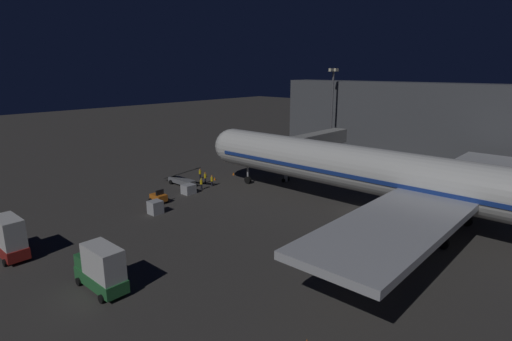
{
  "coord_description": "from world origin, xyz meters",
  "views": [
    {
      "loc": [
        45.47,
        23.04,
        18.01
      ],
      "look_at": [
        3.0,
        -15.42,
        3.5
      ],
      "focal_mm": 28.29,
      "sensor_mm": 36.0,
      "label": 1
    }
  ],
  "objects": [
    {
      "name": "ground_plane",
      "position": [
        0.0,
        0.0,
        0.0
      ],
      "size": [
        320.0,
        320.0,
        0.0
      ],
      "primitive_type": "plane",
      "color": "#383533"
    },
    {
      "name": "airliner_at_gate",
      "position": [
        -0.0,
        8.69,
        5.61
      ],
      "size": [
        48.95,
        70.05,
        19.7
      ],
      "color": "silver",
      "rests_on": "ground_plane"
    },
    {
      "name": "jet_bridge",
      "position": [
        -10.67,
        -16.14,
        5.69
      ],
      "size": [
        19.58,
        3.4,
        7.23
      ],
      "color": "#9E9E99",
      "rests_on": "ground_plane"
    },
    {
      "name": "terminal_wall",
      "position": [
        -31.0,
        6.96,
        7.76
      ],
      "size": [
        6.0,
        80.0,
        15.52
      ],
      "primitive_type": "cube",
      "color": "#4C4F54",
      "rests_on": "ground_plane"
    },
    {
      "name": "apron_floodlight_mast",
      "position": [
        -25.5,
        -20.54,
        10.47
      ],
      "size": [
        2.9,
        0.5,
        18.06
      ],
      "color": "#59595E",
      "rests_on": "ground_plane"
    },
    {
      "name": "belt_loader",
      "position": [
        7.73,
        -27.06,
        0.85
      ],
      "size": [
        1.96,
        8.5,
        3.57
      ],
      "color": "slate",
      "rests_on": "ground_plane"
    },
    {
      "name": "cargo_truck_aft",
      "position": [
        31.6,
        -6.84,
        2.01
      ],
      "size": [
        2.36,
        5.66,
        4.06
      ],
      "color": "#287038",
      "rests_on": "ground_plane"
    },
    {
      "name": "ops_van",
      "position": [
        34.69,
        -19.3,
        2.08
      ],
      "size": [
        2.36,
        5.64,
        4.22
      ],
      "color": "maroon",
      "rests_on": "ground_plane"
    },
    {
      "name": "baggage_tug_spare",
      "position": [
        15.31,
        -22.35,
        0.78
      ],
      "size": [
        1.86,
        2.24,
        1.95
      ],
      "color": "orange",
      "rests_on": "ground_plane"
    },
    {
      "name": "baggage_container_near_belt",
      "position": [
        18.04,
        -19.14,
        0.84
      ],
      "size": [
        1.58,
        1.51,
        1.69
      ],
      "primitive_type": "cube",
      "color": "#B7BABF",
      "rests_on": "ground_plane"
    },
    {
      "name": "baggage_container_far_row",
      "position": [
        9.83,
        -22.72,
        0.7
      ],
      "size": [
        1.76,
        1.58,
        1.4
      ],
      "primitive_type": "cube",
      "color": "#B7BABF",
      "rests_on": "ground_plane"
    },
    {
      "name": "ground_crew_near_nose_gear",
      "position": [
        4.4,
        -25.24,
        1.0
      ],
      "size": [
        0.4,
        0.4,
        1.81
      ],
      "color": "black",
      "rests_on": "ground_plane"
    },
    {
      "name": "ground_crew_by_belt_loader",
      "position": [
        4.9,
        -23.06,
        0.99
      ],
      "size": [
        0.4,
        0.4,
        1.8
      ],
      "color": "black",
      "rests_on": "ground_plane"
    },
    {
      "name": "ground_crew_marshaller_fwd",
      "position": [
        7.24,
        -22.85,
        1.0
      ],
      "size": [
        0.4,
        0.4,
        1.81
      ],
      "color": "black",
      "rests_on": "ground_plane"
    },
    {
      "name": "ground_crew_under_port_wing",
      "position": [
        3.17,
        -27.97,
        0.93
      ],
      "size": [
        0.4,
        0.4,
        1.69
      ],
      "color": "black",
      "rests_on": "ground_plane"
    },
    {
      "name": "traffic_cone_nose_port",
      "position": [
        -2.2,
        -25.42,
        0.28
      ],
      "size": [
        0.36,
        0.36,
        0.55
      ],
      "primitive_type": "cone",
      "color": "orange",
      "rests_on": "ground_plane"
    },
    {
      "name": "traffic_cone_nose_starboard",
      "position": [
        2.2,
        -25.42,
        0.28
      ],
      "size": [
        0.36,
        0.36,
        0.55
      ],
      "primitive_type": "cone",
      "color": "orange",
      "rests_on": "ground_plane"
    }
  ]
}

